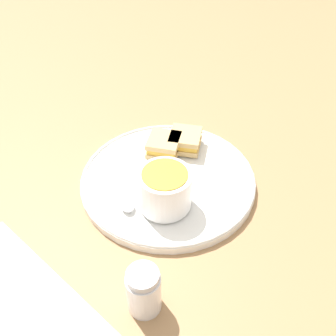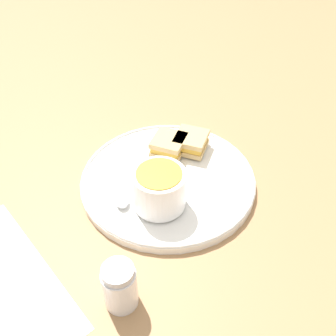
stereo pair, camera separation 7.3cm
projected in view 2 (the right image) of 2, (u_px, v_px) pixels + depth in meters
ground_plane at (168, 183)px, 0.76m from camera, size 2.40×2.40×0.00m
plate at (168, 179)px, 0.75m from camera, size 0.33×0.33×0.02m
soup_bowl at (159, 188)px, 0.67m from camera, size 0.09×0.09×0.07m
spoon at (123, 199)px, 0.70m from camera, size 0.07×0.10×0.01m
sandwich_half_near at (191, 142)px, 0.80m from camera, size 0.09×0.09×0.03m
sandwich_half_far at (169, 145)px, 0.79m from camera, size 0.09×0.09×0.03m
salt_shaker at (120, 286)px, 0.55m from camera, size 0.05×0.05×0.08m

